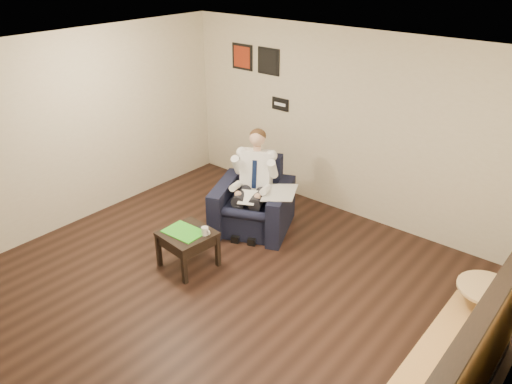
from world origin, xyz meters
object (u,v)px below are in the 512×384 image
Objects in this scene: armchair at (253,197)px; smartphone at (201,229)px; side_table at (188,249)px; cafe_table at (481,316)px; coffee_mug at (205,231)px; seated_man at (250,189)px; banquette at (442,358)px; green_folder at (184,232)px.

armchair is 6.76× the size of smartphone.
side_table is 3.93× the size of smartphone.
coffee_mug is at bearing -165.66° from cafe_table.
seated_man is 1.25m from side_table.
seated_man is (0.05, -0.12, 0.19)m from armchair.
banquette is 1.22m from cafe_table.
coffee_mug is at bearing 27.99° from green_folder.
armchair is 1.31m from green_folder.
smartphone is at bearing 157.19° from coffee_mug.
armchair is 1.12m from smartphone.
smartphone is (0.07, 0.17, 0.26)m from side_table.
green_folder is 3.43m from banquette.
green_folder is at bearing -116.00° from armchair.
side_table is 0.32m from smartphone.
green_folder is at bearing -103.96° from smartphone.
seated_man is at bearing 175.83° from cafe_table.
side_table is 0.23× the size of banquette.
banquette reaches higher than armchair.
cafe_table reaches higher than smartphone.
armchair is 0.23m from seated_man.
seated_man is 3.35m from cafe_table.
banquette is 3.60× the size of cafe_table.
coffee_mug is 3.20m from banquette.
seated_man is 13.21× the size of coffee_mug.
smartphone is at bearing -113.56° from seated_man.
armchair is 3.40m from cafe_table.
seated_man is at bearing -90.00° from armchair.
armchair is at bearing 87.69° from green_folder.
green_folder is at bearing -164.59° from cafe_table.
banquette is (3.31, -0.42, 0.17)m from smartphone.
smartphone is 0.21× the size of cafe_table.
coffee_mug is (0.25, 0.13, 0.05)m from green_folder.
coffee_mug is 3.29m from cafe_table.
seated_man reaches higher than banquette.
banquette is at bearing -4.19° from side_table.
armchair is 0.40× the size of banquette.
coffee_mug is 0.16m from smartphone.
cafe_table is at bearing 89.51° from banquette.
seated_man is 2.79× the size of green_folder.
smartphone is at bearing -167.20° from cafe_table.
banquette is (3.31, -1.42, -0.02)m from seated_man.
seated_man is 8.96× the size of smartphone.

